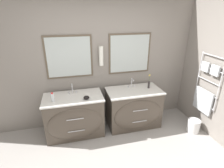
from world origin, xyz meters
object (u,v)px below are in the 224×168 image
(flower_vase, at_px, (149,83))
(waste_bin, at_px, (194,125))
(vanity_left, at_px, (75,116))
(toiletry_bottle, at_px, (53,97))
(vanity_right, at_px, (134,108))
(amenity_bowl, at_px, (86,98))

(flower_vase, bearing_deg, waste_bin, -36.08)
(flower_vase, distance_m, waste_bin, 1.23)
(vanity_left, bearing_deg, flower_vase, 2.52)
(vanity_left, xyz_separation_m, toiletry_bottle, (-0.34, -0.06, 0.47))
(toiletry_bottle, distance_m, flower_vase, 1.86)
(vanity_left, xyz_separation_m, vanity_right, (1.19, 0.00, 0.00))
(vanity_left, xyz_separation_m, amenity_bowl, (0.23, -0.12, 0.42))
(waste_bin, bearing_deg, vanity_left, 167.77)
(toiletry_bottle, xyz_separation_m, amenity_bowl, (0.57, -0.06, -0.05))
(amenity_bowl, xyz_separation_m, flower_vase, (1.29, 0.19, 0.08))
(vanity_right, relative_size, amenity_bowl, 10.10)
(vanity_right, relative_size, flower_vase, 3.65)
(toiletry_bottle, relative_size, flower_vase, 0.57)
(amenity_bowl, bearing_deg, flower_vase, 8.30)
(vanity_left, relative_size, toiletry_bottle, 6.43)
(toiletry_bottle, distance_m, amenity_bowl, 0.58)
(vanity_left, relative_size, flower_vase, 3.65)
(amenity_bowl, bearing_deg, waste_bin, -10.33)
(vanity_right, bearing_deg, waste_bin, -24.37)
(amenity_bowl, bearing_deg, vanity_right, 7.15)
(vanity_right, height_order, waste_bin, vanity_right)
(toiletry_bottle, bearing_deg, waste_bin, -9.40)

